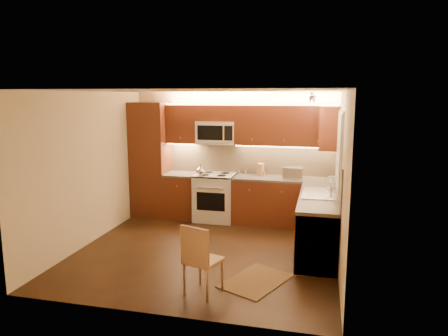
% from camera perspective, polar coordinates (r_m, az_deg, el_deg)
% --- Properties ---
extents(floor, '(4.00, 4.00, 0.01)m').
position_cam_1_polar(floor, '(6.74, -2.37, -11.27)').
color(floor, black).
rests_on(floor, ground).
extents(ceiling, '(4.00, 4.00, 0.01)m').
position_cam_1_polar(ceiling, '(6.29, -2.54, 10.50)').
color(ceiling, beige).
rests_on(ceiling, ground).
extents(wall_back, '(4.00, 0.01, 2.50)m').
position_cam_1_polar(wall_back, '(8.31, 1.32, 1.71)').
color(wall_back, beige).
rests_on(wall_back, ground).
extents(wall_front, '(4.00, 0.01, 2.50)m').
position_cam_1_polar(wall_front, '(4.56, -9.37, -5.28)').
color(wall_front, beige).
rests_on(wall_front, ground).
extents(wall_left, '(0.01, 4.00, 2.50)m').
position_cam_1_polar(wall_left, '(7.20, -17.95, -0.05)').
color(wall_left, beige).
rests_on(wall_left, ground).
extents(wall_right, '(0.01, 4.00, 2.50)m').
position_cam_1_polar(wall_right, '(6.17, 15.73, -1.54)').
color(wall_right, beige).
rests_on(wall_right, ground).
extents(pantry, '(0.70, 0.60, 2.30)m').
position_cam_1_polar(pantry, '(8.55, -9.99, 1.11)').
color(pantry, '#4B2510').
rests_on(pantry, floor).
extents(base_cab_back_left, '(0.62, 0.60, 0.86)m').
position_cam_1_polar(base_cab_back_left, '(8.45, -5.73, -3.87)').
color(base_cab_back_left, '#4B2510').
rests_on(base_cab_back_left, floor).
extents(counter_back_left, '(0.62, 0.60, 0.04)m').
position_cam_1_polar(counter_back_left, '(8.36, -5.78, -0.87)').
color(counter_back_left, '#3D3A38').
rests_on(counter_back_left, base_cab_back_left).
extents(base_cab_back_right, '(1.92, 0.60, 0.86)m').
position_cam_1_polar(base_cab_back_right, '(8.03, 8.14, -4.65)').
color(base_cab_back_right, '#4B2510').
rests_on(base_cab_back_right, floor).
extents(counter_back_right, '(1.92, 0.60, 0.04)m').
position_cam_1_polar(counter_back_right, '(7.93, 8.22, -1.50)').
color(counter_back_right, '#3D3A38').
rests_on(counter_back_right, base_cab_back_right).
extents(base_cab_right, '(0.60, 2.00, 0.86)m').
position_cam_1_polar(base_cab_right, '(6.75, 12.71, -7.62)').
color(base_cab_right, '#4B2510').
rests_on(base_cab_right, floor).
extents(counter_right, '(0.60, 2.00, 0.04)m').
position_cam_1_polar(counter_right, '(6.63, 12.86, -3.90)').
color(counter_right, '#3D3A38').
rests_on(counter_right, base_cab_right).
extents(dishwasher, '(0.58, 0.60, 0.84)m').
position_cam_1_polar(dishwasher, '(6.09, 12.61, -9.57)').
color(dishwasher, silver).
rests_on(dishwasher, floor).
extents(backsplash_back, '(3.30, 0.02, 0.60)m').
position_cam_1_polar(backsplash_back, '(8.25, 3.68, 1.27)').
color(backsplash_back, tan).
rests_on(backsplash_back, wall_back).
extents(backsplash_right, '(0.02, 2.00, 0.60)m').
position_cam_1_polar(backsplash_right, '(6.57, 15.50, -1.29)').
color(backsplash_right, tan).
rests_on(backsplash_right, wall_right).
extents(upper_cab_back_left, '(0.62, 0.35, 0.75)m').
position_cam_1_polar(upper_cab_back_left, '(8.35, -5.62, 6.01)').
color(upper_cab_back_left, '#4B2510').
rests_on(upper_cab_back_left, wall_back).
extents(upper_cab_back_right, '(1.92, 0.35, 0.75)m').
position_cam_1_polar(upper_cab_back_right, '(7.92, 8.48, 5.75)').
color(upper_cab_back_right, '#4B2510').
rests_on(upper_cab_back_right, wall_back).
extents(upper_cab_bridge, '(0.76, 0.35, 0.31)m').
position_cam_1_polar(upper_cab_bridge, '(8.14, -1.00, 7.51)').
color(upper_cab_bridge, '#4B2510').
rests_on(upper_cab_bridge, wall_back).
extents(upper_cab_right_corner, '(0.35, 0.50, 0.75)m').
position_cam_1_polar(upper_cab_right_corner, '(7.47, 14.22, 5.31)').
color(upper_cab_right_corner, '#4B2510').
rests_on(upper_cab_right_corner, wall_right).
extents(stove, '(0.76, 0.65, 0.92)m').
position_cam_1_polar(stove, '(8.22, -1.23, -3.99)').
color(stove, silver).
rests_on(stove, floor).
extents(microwave, '(0.76, 0.38, 0.44)m').
position_cam_1_polar(microwave, '(8.15, -1.02, 4.87)').
color(microwave, silver).
rests_on(microwave, wall_back).
extents(window_frame, '(0.03, 1.44, 1.24)m').
position_cam_1_polar(window_frame, '(6.65, 15.57, 2.34)').
color(window_frame, silver).
rests_on(window_frame, wall_right).
extents(window_blinds, '(0.02, 1.36, 1.16)m').
position_cam_1_polar(window_blinds, '(6.65, 15.40, 2.35)').
color(window_blinds, silver).
rests_on(window_blinds, wall_right).
extents(sink, '(0.52, 0.86, 0.15)m').
position_cam_1_polar(sink, '(6.76, 12.91, -2.82)').
color(sink, silver).
rests_on(sink, counter_right).
extents(faucet, '(0.20, 0.04, 0.30)m').
position_cam_1_polar(faucet, '(6.74, 14.46, -2.26)').
color(faucet, silver).
rests_on(faucet, counter_right).
extents(track_light_bar, '(0.04, 1.20, 0.03)m').
position_cam_1_polar(track_light_bar, '(6.45, 12.05, 9.92)').
color(track_light_bar, silver).
rests_on(track_light_bar, ceiling).
extents(kettle, '(0.21, 0.21, 0.22)m').
position_cam_1_polar(kettle, '(7.97, -3.19, -0.28)').
color(kettle, silver).
rests_on(kettle, stove).
extents(toaster_oven, '(0.37, 0.29, 0.22)m').
position_cam_1_polar(toaster_oven, '(7.88, 9.41, -0.66)').
color(toaster_oven, silver).
rests_on(toaster_oven, counter_back_right).
extents(knife_block, '(0.12, 0.18, 0.23)m').
position_cam_1_polar(knife_block, '(8.12, 5.01, -0.19)').
color(knife_block, '#AB794D').
rests_on(knife_block, counter_back_right).
extents(spice_jar_a, '(0.05, 0.05, 0.08)m').
position_cam_1_polar(spice_jar_a, '(8.28, 2.17, -0.49)').
color(spice_jar_a, silver).
rests_on(spice_jar_a, counter_back_right).
extents(spice_jar_b, '(0.06, 0.06, 0.10)m').
position_cam_1_polar(spice_jar_b, '(8.16, 4.91, -0.60)').
color(spice_jar_b, olive).
rests_on(spice_jar_b, counter_back_right).
extents(spice_jar_c, '(0.05, 0.05, 0.09)m').
position_cam_1_polar(spice_jar_c, '(8.26, 2.99, -0.52)').
color(spice_jar_c, silver).
rests_on(spice_jar_c, counter_back_right).
extents(spice_jar_d, '(0.06, 0.06, 0.09)m').
position_cam_1_polar(spice_jar_d, '(8.09, 5.48, -0.76)').
color(spice_jar_d, '#A47231').
rests_on(spice_jar_d, counter_back_right).
extents(soap_bottle, '(0.10, 0.10, 0.17)m').
position_cam_1_polar(soap_bottle, '(7.16, 14.38, -2.08)').
color(soap_bottle, silver).
rests_on(soap_bottle, counter_right).
extents(rug, '(0.98, 1.14, 0.01)m').
position_cam_1_polar(rug, '(5.74, 4.44, -15.11)').
color(rug, black).
rests_on(rug, floor).
extents(dining_chair, '(0.50, 0.50, 0.90)m').
position_cam_1_polar(dining_chair, '(5.26, -2.83, -12.27)').
color(dining_chair, '#AB794D').
rests_on(dining_chair, floor).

